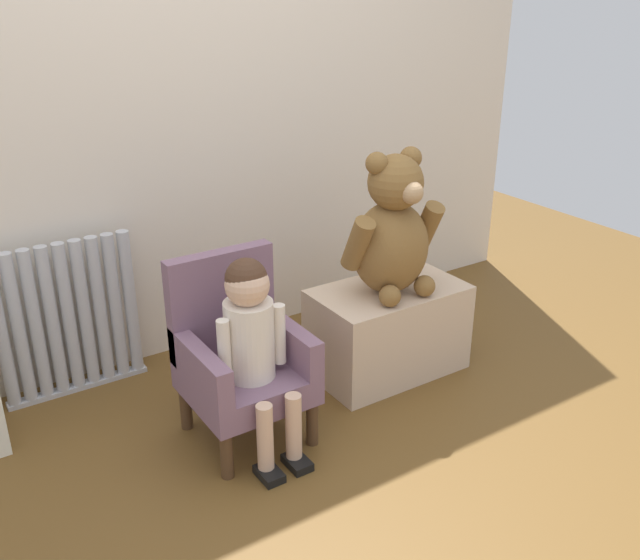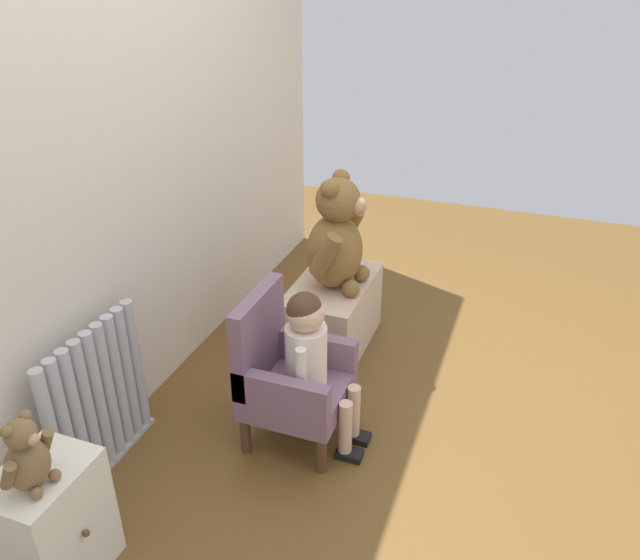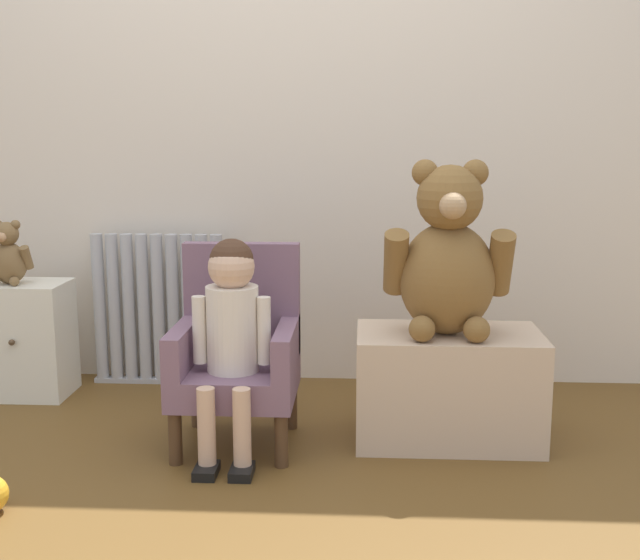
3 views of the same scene
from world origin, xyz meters
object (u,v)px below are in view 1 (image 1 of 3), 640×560
Objects in this scene: low_bench at (388,330)px; large_teddy_bear at (392,232)px; radiator at (69,320)px; child_armchair at (239,355)px; child_figure at (252,331)px.

large_teddy_bear is (-0.02, -0.02, 0.44)m from low_bench.
low_bench is (1.14, -0.56, -0.12)m from radiator.
large_teddy_bear is at bearing 2.21° from child_armchair.
large_teddy_bear reaches higher than child_figure.
low_bench is at bearing 55.97° from large_teddy_bear.
radiator reaches higher than low_bench.
radiator is at bearing 153.72° from low_bench.
large_teddy_bear reaches higher than low_bench.
child_armchair is 0.18m from child_figure.
child_figure is (0.00, -0.11, 0.15)m from child_armchair.
child_figure reaches higher than low_bench.
low_bench is at bearing 3.95° from child_armchair.
child_figure is 1.14× the size of low_bench.
radiator is at bearing 124.94° from child_armchair.
child_armchair is 0.77m from large_teddy_bear.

